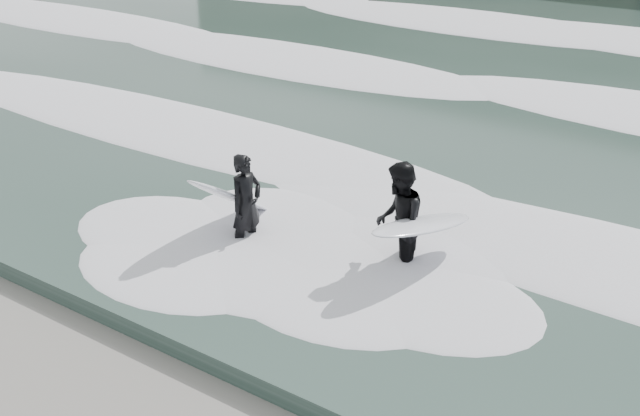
{
  "coord_description": "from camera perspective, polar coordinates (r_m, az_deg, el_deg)",
  "views": [
    {
      "loc": [
        7.84,
        -3.12,
        6.2
      ],
      "look_at": [
        1.19,
        6.28,
        1.0
      ],
      "focal_mm": 45.0,
      "sensor_mm": 36.0,
      "label": 1
    }
  ],
  "objects": [
    {
      "name": "foam_far",
      "position": [
        29.75,
        19.75,
        11.78
      ],
      "size": [
        60.0,
        4.8,
        0.3
      ],
      "primitive_type": "ellipsoid",
      "color": "white",
      "rests_on": "sea"
    },
    {
      "name": "foam_near",
      "position": [
        15.55,
        2.22,
        2.4
      ],
      "size": [
        60.0,
        3.2,
        0.2
      ],
      "primitive_type": "ellipsoid",
      "color": "white",
      "rests_on": "sea"
    },
    {
      "name": "surfer_left",
      "position": [
        13.19,
        -5.61,
        0.4
      ],
      "size": [
        1.03,
        2.09,
        1.73
      ],
      "color": "black",
      "rests_on": "ground"
    },
    {
      "name": "surfer_right",
      "position": [
        12.29,
        5.81,
        -1.02
      ],
      "size": [
        1.43,
        2.35,
        1.91
      ],
      "color": "black",
      "rests_on": "ground"
    },
    {
      "name": "foam_mid",
      "position": [
        21.45,
        12.63,
        8.1
      ],
      "size": [
        60.0,
        4.0,
        0.24
      ],
      "primitive_type": "ellipsoid",
      "color": "white",
      "rests_on": "sea"
    },
    {
      "name": "sea",
      "position": [
        33.61,
        21.72,
        12.27
      ],
      "size": [
        90.0,
        52.0,
        0.3
      ],
      "primitive_type": "cube",
      "color": "#31473F",
      "rests_on": "ground"
    }
  ]
}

